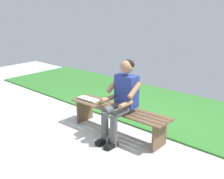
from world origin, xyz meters
name	(u,v)px	position (x,y,z in m)	size (l,w,h in m)	color
ground_plane	(25,133)	(1.19, 1.00, -0.02)	(10.00, 7.00, 0.04)	#B2B2AD
grass_strip	(165,108)	(0.00, -1.47, 0.01)	(9.00, 2.23, 0.03)	#2D6B28
bench_near	(118,114)	(0.00, 0.00, 0.34)	(1.80, 0.46, 0.44)	brown
person_seated	(122,97)	(-0.15, 0.10, 0.68)	(0.50, 0.69, 1.24)	navy
apple	(101,102)	(0.34, 0.04, 0.47)	(0.08, 0.08, 0.08)	#72B738
book_open	(88,99)	(0.66, 0.03, 0.45)	(0.42, 0.17, 0.02)	white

